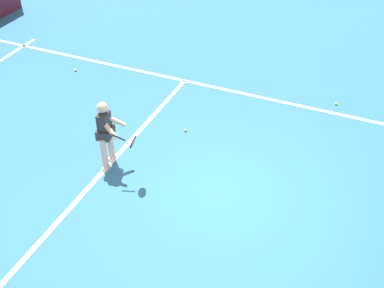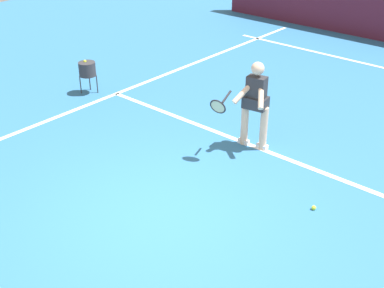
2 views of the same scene
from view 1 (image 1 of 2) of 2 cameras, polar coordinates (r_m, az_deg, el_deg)
The scene contains 7 objects.
ground_plane at distance 10.07m, azimuth 3.30°, elevation -5.35°, with size 27.00×27.00×0.00m, color teal.
service_line_marking at distance 10.94m, azimuth -8.95°, elevation -1.79°, with size 7.51×0.10×0.01m, color white.
sideline_left_marking at distance 12.99m, azimuth 9.24°, elevation 4.98°, with size 0.10×18.77×0.01m, color white.
tennis_player at distance 10.32m, azimuth -9.72°, elevation 1.32°, with size 0.71×1.03×1.55m.
tennis_ball_near at distance 14.50m, azimuth -13.15°, elevation 8.18°, with size 0.07×0.07×0.07m, color #D1E533.
tennis_ball_mid at distance 13.13m, azimuth 16.12°, elevation 4.43°, with size 0.07×0.07×0.07m, color #D1E533.
tennis_ball_far at distance 11.65m, azimuth -0.76°, elevation 1.58°, with size 0.07×0.07×0.07m, color #D1E533.
Camera 1 is at (7.07, 2.45, 6.75)m, focal length 46.78 mm.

